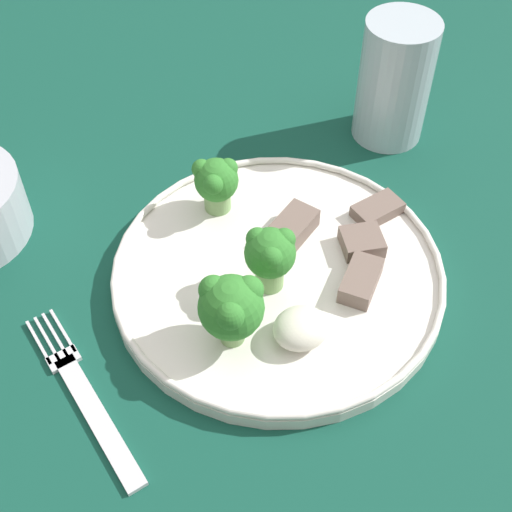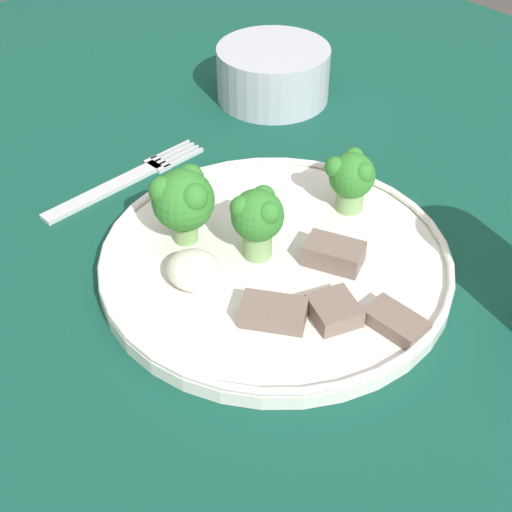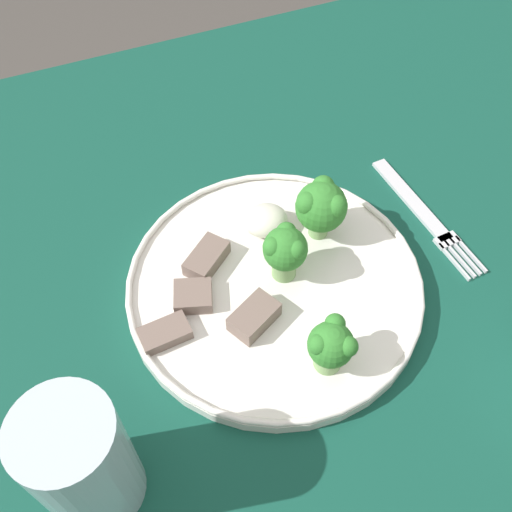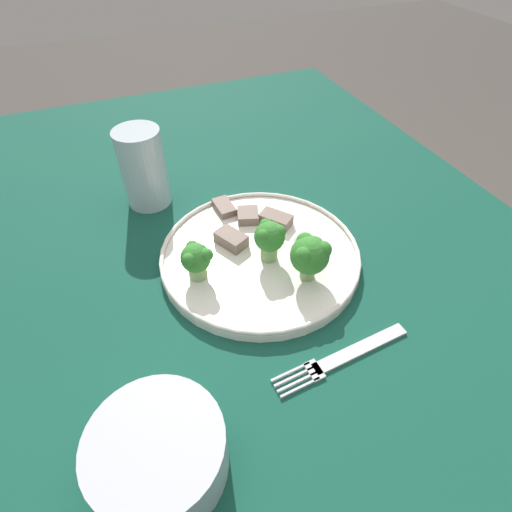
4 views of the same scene
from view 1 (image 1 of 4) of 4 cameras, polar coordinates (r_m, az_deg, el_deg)
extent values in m
cube|color=#114738|center=(0.65, -3.18, 1.33)|extent=(1.29, 1.00, 0.03)
cylinder|color=brown|center=(1.42, 10.95, 11.35)|extent=(0.06, 0.06, 0.71)
cylinder|color=white|center=(0.59, 1.76, -1.62)|extent=(0.27, 0.27, 0.01)
torus|color=white|center=(0.59, 1.78, -1.06)|extent=(0.27, 0.27, 0.01)
cube|color=silver|center=(0.54, -12.48, -12.70)|extent=(0.02, 0.12, 0.00)
cube|color=silver|center=(0.57, -15.14, -7.97)|extent=(0.03, 0.02, 0.00)
cube|color=silver|center=(0.58, -15.17, -5.85)|extent=(0.01, 0.05, 0.00)
cube|color=silver|center=(0.58, -15.77, -6.14)|extent=(0.01, 0.05, 0.00)
cube|color=silver|center=(0.58, -16.37, -6.43)|extent=(0.01, 0.05, 0.00)
cube|color=silver|center=(0.58, -16.97, -6.71)|extent=(0.01, 0.05, 0.00)
cylinder|color=#B2C1CC|center=(0.71, 11.02, 13.59)|extent=(0.07, 0.07, 0.12)
cylinder|color=silver|center=(0.72, 10.73, 12.01)|extent=(0.06, 0.06, 0.07)
cylinder|color=#7FA866|center=(0.57, 1.09, -1.49)|extent=(0.02, 0.02, 0.02)
sphere|color=#337F2D|center=(0.55, 1.13, 0.23)|extent=(0.04, 0.04, 0.04)
sphere|color=#337F2D|center=(0.55, 2.25, 1.33)|extent=(0.02, 0.02, 0.02)
sphere|color=#337F2D|center=(0.55, 0.04, 1.35)|extent=(0.02, 0.02, 0.02)
sphere|color=#337F2D|center=(0.53, 1.16, -0.11)|extent=(0.02, 0.02, 0.02)
cylinder|color=#7FA866|center=(0.63, -3.10, 4.55)|extent=(0.02, 0.02, 0.02)
sphere|color=#337F2D|center=(0.62, -3.19, 6.09)|extent=(0.04, 0.04, 0.04)
sphere|color=#337F2D|center=(0.61, -2.26, 7.04)|extent=(0.02, 0.02, 0.02)
sphere|color=#337F2D|center=(0.61, -4.13, 7.04)|extent=(0.02, 0.02, 0.02)
sphere|color=#337F2D|center=(0.60, -3.27, 5.94)|extent=(0.02, 0.02, 0.02)
cylinder|color=#7FA866|center=(0.54, -1.92, -5.90)|extent=(0.02, 0.02, 0.02)
sphere|color=#337F2D|center=(0.52, -2.00, -4.13)|extent=(0.05, 0.05, 0.05)
sphere|color=#337F2D|center=(0.51, -0.57, -2.75)|extent=(0.02, 0.02, 0.02)
sphere|color=#337F2D|center=(0.51, -3.43, -2.72)|extent=(0.02, 0.02, 0.02)
sphere|color=#337F2D|center=(0.50, -2.08, -4.73)|extent=(0.02, 0.02, 0.02)
cube|color=#756056|center=(0.61, 3.01, 2.37)|extent=(0.05, 0.04, 0.02)
cube|color=#756056|center=(0.64, 9.69, 3.69)|extent=(0.04, 0.03, 0.01)
cube|color=#756056|center=(0.58, 8.38, -1.94)|extent=(0.05, 0.05, 0.02)
cube|color=#756056|center=(0.61, 8.47, 1.13)|extent=(0.04, 0.04, 0.01)
ellipsoid|color=silver|center=(0.54, 3.82, -5.68)|extent=(0.04, 0.04, 0.02)
camera|label=2|loc=(0.52, 59.57, 16.95)|focal=50.00mm
camera|label=3|loc=(0.68, -0.18, 50.00)|focal=42.00mm
camera|label=4|loc=(0.50, -54.22, 23.76)|focal=28.00mm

